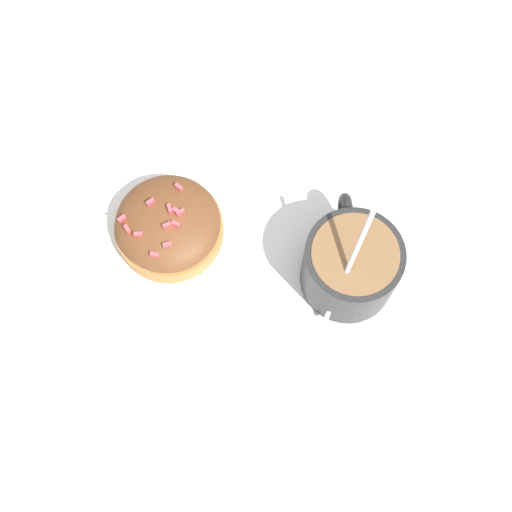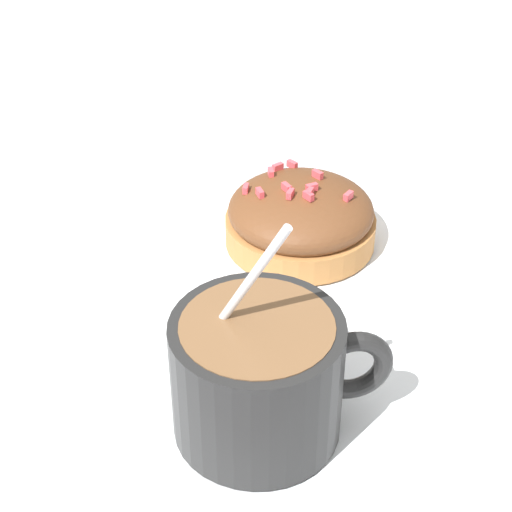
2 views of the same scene
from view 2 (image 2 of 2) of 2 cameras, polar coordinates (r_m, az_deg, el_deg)
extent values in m
plane|color=#B2B2B7|center=(0.47, 1.61, -4.66)|extent=(3.00, 3.00, 0.00)
cube|color=white|center=(0.47, 1.61, -4.52)|extent=(0.29, 0.28, 0.00)
cylinder|color=black|center=(0.39, 0.07, -8.13)|extent=(0.08, 0.08, 0.06)
cylinder|color=brown|center=(0.37, 0.07, -5.29)|extent=(0.07, 0.07, 0.01)
torus|color=black|center=(0.40, 6.45, -7.27)|extent=(0.02, 0.04, 0.04)
ellipsoid|color=silver|center=(0.40, 2.80, -11.05)|extent=(0.02, 0.03, 0.01)
cylinder|color=silver|center=(0.37, -2.03, -3.89)|extent=(0.01, 0.06, 0.11)
cylinder|color=#B2753D|center=(0.53, 2.96, 1.78)|extent=(0.09, 0.09, 0.02)
ellipsoid|color=brown|center=(0.52, 3.01, 3.07)|extent=(0.09, 0.09, 0.03)
cube|color=#EA4C56|center=(0.50, 3.31, 4.05)|extent=(0.01, 0.01, 0.00)
cube|color=#EA4C56|center=(0.51, 0.26, 4.23)|extent=(0.01, 0.01, 0.00)
cube|color=#EA4C56|center=(0.51, 2.05, 4.59)|extent=(0.01, 0.01, 0.00)
cube|color=#EA4C56|center=(0.50, 3.24, 4.29)|extent=(0.01, 0.00, 0.00)
cube|color=#EA4C56|center=(0.54, 1.46, 5.95)|extent=(0.01, 0.01, 0.00)
cube|color=#EA4C56|center=(0.50, 2.30, 4.17)|extent=(0.01, 0.00, 0.00)
cube|color=#EA4C56|center=(0.51, 3.96, 4.55)|extent=(0.01, 0.01, 0.00)
cube|color=#EA4C56|center=(0.54, 2.43, 6.12)|extent=(0.01, 0.01, 0.00)
cube|color=#EA4C56|center=(0.52, -0.69, 4.52)|extent=(0.01, 0.00, 0.00)
cube|color=#EA4C56|center=(0.52, 3.62, 5.52)|extent=(0.01, 0.01, 0.00)
cube|color=#EA4C56|center=(0.51, 6.17, 4.00)|extent=(0.01, 0.01, 0.00)
cube|color=#EA4C56|center=(0.53, 0.99, 5.59)|extent=(0.01, 0.01, 0.00)
camera|label=1|loc=(0.48, -58.87, 61.41)|focal=50.00mm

